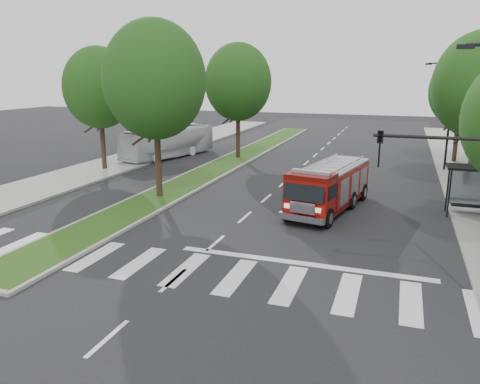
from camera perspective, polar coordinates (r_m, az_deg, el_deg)
The scene contains 11 objects.
ground at distance 20.48m, azimuth -3.00°, elevation -6.25°, with size 140.00×140.00×0.00m, color black.
sidewalk_left at distance 35.99m, azimuth -18.61°, elevation 2.11°, with size 5.00×80.00×0.15m, color gray.
median at distance 38.80m, azimuth -1.22°, elevation 3.69°, with size 3.00×50.00×0.15m.
bus_shelter at distance 26.69m, azimuth 27.19°, elevation 1.58°, with size 3.20×1.60×2.61m.
tree_right_far at distance 41.99m, azimuth 25.40°, elevation 11.07°, with size 5.00×5.00×8.73m.
tree_median_near at distance 27.22m, azimuth -10.36°, elevation 13.27°, with size 5.80×5.80×10.16m.
tree_median_far at distance 40.03m, azimuth -0.25°, elevation 13.25°, with size 5.60×5.60×9.72m.
tree_left_mid at distance 36.60m, azimuth -16.81°, elevation 12.06°, with size 5.20×5.20×9.16m.
streetlight_right_far at distance 37.97m, azimuth 24.03°, elevation 8.96°, with size 2.11×0.20×8.00m.
fire_engine at distance 25.47m, azimuth 10.82°, elevation 0.60°, with size 3.69×7.93×2.65m.
city_bus at distance 41.68m, azimuth -8.68°, elevation 6.05°, with size 2.29×9.77×2.72m, color silver.
Camera 1 is at (7.29, -17.75, 7.15)m, focal length 35.00 mm.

